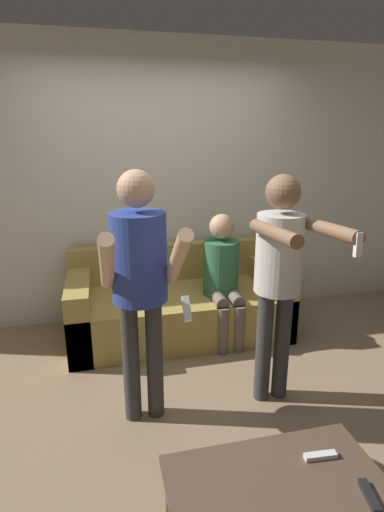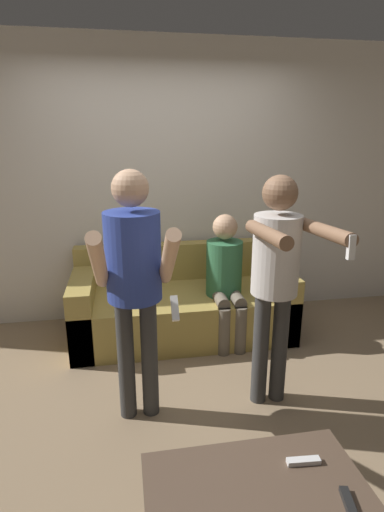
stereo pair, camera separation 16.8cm
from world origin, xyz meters
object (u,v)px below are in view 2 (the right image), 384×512
(coffee_table, at_px, (254,491))
(person_standing_left, at_px, (134,272))
(remote_near, at_px, (349,504))
(couch, at_px, (182,305))
(remote_far, at_px, (303,461))
(person_seated, at_px, (226,273))
(person_standing_right, at_px, (277,269))

(coffee_table, bearing_deg, person_standing_left, 113.02)
(person_standing_left, bearing_deg, remote_near, -57.71)
(coffee_table, height_order, remote_near, remote_near)
(couch, bearing_deg, remote_far, -83.76)
(person_seated, height_order, remote_far, person_seated)
(person_seated, xyz_separation_m, coffee_table, (-0.38, -1.99, -0.26))
(person_seated, distance_m, coffee_table, 2.04)
(person_standing_right, bearing_deg, remote_far, -102.67)
(couch, height_order, remote_near, couch)
(person_seated, bearing_deg, person_standing_right, -84.63)
(person_seated, relative_size, remote_far, 7.67)
(person_standing_left, xyz_separation_m, person_standing_right, (0.91, -0.00, -0.03))
(person_standing_left, relative_size, remote_far, 10.82)
(couch, xyz_separation_m, person_standing_right, (0.46, -1.16, 0.73))
(coffee_table, bearing_deg, person_seated, 79.24)
(person_standing_right, height_order, coffee_table, person_standing_right)
(couch, height_order, remote_far, couch)
(person_standing_right, height_order, person_seated, person_standing_right)
(person_standing_left, height_order, remote_near, person_standing_left)
(remote_near, relative_size, remote_far, 1.01)
(person_seated, bearing_deg, coffee_table, -100.76)
(couch, distance_m, person_standing_left, 1.45)
(person_standing_left, xyz_separation_m, coffee_table, (0.45, -1.05, -0.65))
(couch, relative_size, coffee_table, 2.13)
(coffee_table, relative_size, remote_far, 6.14)
(person_seated, relative_size, remote_near, 7.57)
(person_standing_right, xyz_separation_m, person_seated, (-0.09, 0.94, -0.36))
(coffee_table, bearing_deg, remote_near, -28.01)
(person_seated, xyz_separation_m, remote_near, (-0.05, -2.17, -0.20))
(person_standing_left, bearing_deg, coffee_table, -66.98)
(person_standing_right, distance_m, coffee_table, 1.30)
(coffee_table, relative_size, remote_near, 6.06)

